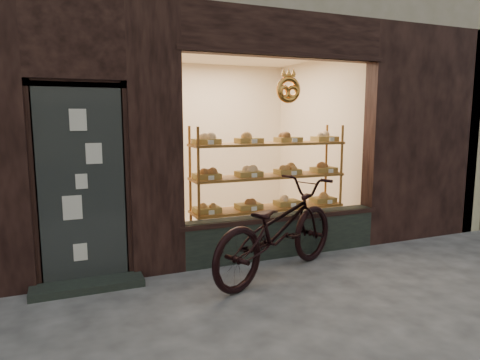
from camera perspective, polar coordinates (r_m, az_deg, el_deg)
name	(u,v)px	position (r m, az deg, el deg)	size (l,w,h in m)	color
ground	(354,336)	(3.93, 14.93, -19.48)	(90.00, 90.00, 0.00)	#3D3D3D
display_shelf	(268,186)	(5.96, 3.81, -0.83)	(2.20, 0.45, 1.70)	brown
bicycle	(278,229)	(4.94, 5.04, -6.49)	(0.73, 2.09, 1.10)	black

